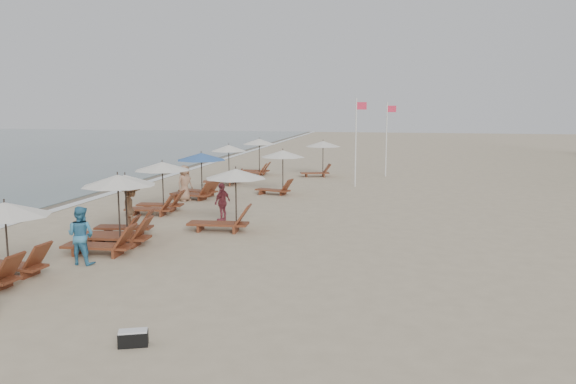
% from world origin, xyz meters
% --- Properties ---
extents(ground, '(160.00, 160.00, 0.00)m').
position_xyz_m(ground, '(0.00, 0.00, 0.00)').
color(ground, tan).
rests_on(ground, ground).
extents(wet_sand_band, '(3.20, 140.00, 0.01)m').
position_xyz_m(wet_sand_band, '(-12.50, 10.00, 0.00)').
color(wet_sand_band, '#6B5E4C').
rests_on(wet_sand_band, ground).
extents(foam_line, '(0.50, 140.00, 0.02)m').
position_xyz_m(foam_line, '(-11.20, 10.00, 0.01)').
color(foam_line, white).
rests_on(foam_line, ground).
extents(lounger_station_1, '(2.69, 2.21, 2.39)m').
position_xyz_m(lounger_station_1, '(-5.36, 1.25, 1.09)').
color(lounger_station_1, brown).
rests_on(lounger_station_1, ground).
extents(lounger_station_2, '(2.52, 2.08, 2.18)m').
position_xyz_m(lounger_station_2, '(-5.91, 2.86, 1.03)').
color(lounger_station_2, brown).
rests_on(lounger_station_2, ground).
extents(lounger_station_3, '(2.63, 2.33, 2.16)m').
position_xyz_m(lounger_station_3, '(-6.54, 7.45, 1.11)').
color(lounger_station_3, brown).
rests_on(lounger_station_3, ground).
extents(lounger_station_4, '(2.71, 2.42, 2.20)m').
position_xyz_m(lounger_station_4, '(-6.30, 11.50, 1.15)').
color(lounger_station_4, brown).
rests_on(lounger_station_4, ground).
extents(lounger_station_5, '(2.45, 2.21, 2.25)m').
position_xyz_m(lounger_station_5, '(-6.45, 16.43, 1.08)').
color(lounger_station_5, brown).
rests_on(lounger_station_5, ground).
extents(lounger_station_6, '(2.38, 2.14, 2.33)m').
position_xyz_m(lounger_station_6, '(-5.80, 21.06, 1.22)').
color(lounger_station_6, brown).
rests_on(lounger_station_6, ground).
extents(inland_station_0, '(2.85, 2.24, 2.22)m').
position_xyz_m(inland_station_0, '(-2.71, 4.75, 1.28)').
color(inland_station_0, brown).
rests_on(inland_station_0, ground).
extents(inland_station_1, '(2.57, 2.24, 2.22)m').
position_xyz_m(inland_station_1, '(-2.67, 13.48, 1.47)').
color(inland_station_1, brown).
rests_on(inland_station_1, ground).
extents(inland_station_2, '(2.58, 2.24, 2.22)m').
position_xyz_m(inland_station_2, '(-1.71, 21.15, 1.46)').
color(inland_station_2, brown).
rests_on(inland_station_2, ground).
extents(beachgoer_mid_a, '(0.86, 0.69, 1.67)m').
position_xyz_m(beachgoer_mid_a, '(-5.46, -0.34, 0.84)').
color(beachgoer_mid_a, teal).
rests_on(beachgoer_mid_a, ground).
extents(beachgoer_mid_b, '(1.06, 1.32, 1.79)m').
position_xyz_m(beachgoer_mid_b, '(-5.89, 3.67, 0.89)').
color(beachgoer_mid_b, '#946C4B').
rests_on(beachgoer_mid_b, ground).
extents(beachgoer_far_a, '(0.65, 0.95, 1.49)m').
position_xyz_m(beachgoer_far_a, '(-3.42, 6.41, 0.74)').
color(beachgoer_far_a, '#A84352').
rests_on(beachgoer_far_a, ground).
extents(beachgoer_far_b, '(0.85, 0.98, 1.70)m').
position_xyz_m(beachgoer_far_b, '(-6.59, 10.57, 0.85)').
color(beachgoer_far_b, '#9E7155').
rests_on(beachgoer_far_b, ground).
extents(duffel_bag, '(0.61, 0.46, 0.31)m').
position_xyz_m(duffel_bag, '(-1.43, -5.34, 0.16)').
color(duffel_bag, black).
rests_on(duffel_bag, ground).
extents(flag_pole_near, '(0.59, 0.08, 4.83)m').
position_xyz_m(flag_pole_near, '(0.88, 17.04, 2.66)').
color(flag_pole_near, silver).
rests_on(flag_pole_near, ground).
extents(flag_pole_far, '(0.60, 0.08, 4.62)m').
position_xyz_m(flag_pole_far, '(2.39, 22.03, 2.56)').
color(flag_pole_far, silver).
rests_on(flag_pole_far, ground).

